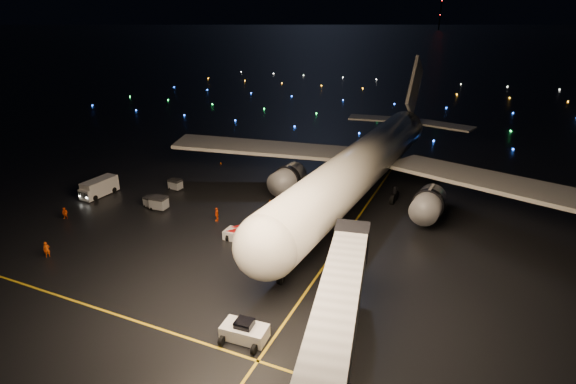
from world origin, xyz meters
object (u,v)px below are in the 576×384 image
at_px(crew_c, 217,214).
at_px(pushback_tug, 245,330).
at_px(crew_b, 65,213).
at_px(airliner, 371,135).
at_px(service_truck, 100,187).
at_px(baggage_cart_2, 159,203).
at_px(crew_a, 47,249).
at_px(baggage_cart_0, 151,202).
at_px(baggage_cart_1, 175,185).
at_px(belt_loader, 244,227).

bearing_deg(crew_c, pushback_tug, 21.35).
distance_m(pushback_tug, crew_b, 34.66).
height_order(pushback_tug, crew_c, crew_c).
distance_m(airliner, service_truck, 40.60).
bearing_deg(crew_b, baggage_cart_2, 21.72).
bearing_deg(crew_a, airliner, -0.88).
distance_m(service_truck, baggage_cart_0, 9.87).
bearing_deg(airliner, crew_b, -139.86).
relative_size(airliner, crew_b, 38.56).
distance_m(airliner, crew_a, 43.87).
bearing_deg(crew_a, service_truck, 66.57).
relative_size(service_truck, crew_c, 3.63).
distance_m(airliner, baggage_cart_1, 30.36).
distance_m(crew_a, baggage_cart_1, 22.51).
relative_size(crew_b, crew_c, 0.88).
bearing_deg(baggage_cart_0, service_truck, -176.26).
bearing_deg(baggage_cart_1, service_truck, -140.57).
relative_size(pushback_tug, baggage_cart_1, 2.02).
height_order(airliner, belt_loader, airliner).
distance_m(airliner, pushback_tug, 36.97).
bearing_deg(baggage_cart_2, belt_loader, -16.54).
distance_m(belt_loader, service_truck, 26.82).
bearing_deg(crew_b, baggage_cart_0, 27.71).
xyz_separation_m(baggage_cart_0, baggage_cart_1, (-0.97, 6.85, 0.05)).
distance_m(baggage_cart_1, baggage_cart_2, 7.48).
distance_m(pushback_tug, belt_loader, 17.50).
bearing_deg(service_truck, baggage_cart_1, 37.92).
bearing_deg(pushback_tug, airliner, 84.67).
height_order(baggage_cart_0, baggage_cart_1, baggage_cart_1).
relative_size(crew_a, baggage_cart_1, 0.97).
xyz_separation_m(service_truck, crew_b, (2.17, -8.25, -0.43)).
height_order(crew_a, crew_c, crew_c).
bearing_deg(baggage_cart_0, crew_b, -127.89).
bearing_deg(baggage_cart_1, baggage_cart_2, -65.97).
height_order(crew_c, baggage_cart_2, baggage_cart_2).
distance_m(crew_c, baggage_cart_2, 9.25).
xyz_separation_m(crew_b, baggage_cart_2, (9.25, 7.50, 0.12)).
bearing_deg(pushback_tug, baggage_cart_2, 138.38).
bearing_deg(crew_a, pushback_tug, -57.39).
bearing_deg(baggage_cart_0, airliner, 40.59).
relative_size(crew_a, crew_c, 0.98).
relative_size(belt_loader, crew_b, 4.32).
xyz_separation_m(crew_a, crew_c, (12.21, 15.57, 0.02)).
bearing_deg(crew_b, baggage_cart_1, 47.92).
bearing_deg(crew_a, baggage_cart_0, 34.00).
bearing_deg(pushback_tug, service_truck, 147.64).
bearing_deg(crew_b, crew_a, -69.05).
xyz_separation_m(pushback_tug, crew_a, (-26.59, 3.00, 0.01)).
relative_size(belt_loader, baggage_cart_2, 3.20).
bearing_deg(pushback_tug, belt_loader, 115.57).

